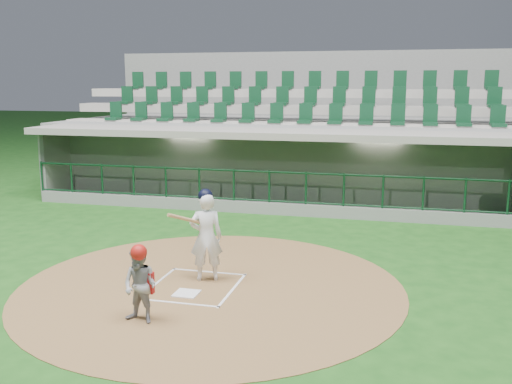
# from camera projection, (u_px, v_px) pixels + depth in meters

# --- Properties ---
(ground) EXTENTS (120.00, 120.00, 0.00)m
(ground) POSITION_uv_depth(u_px,v_px,m) (200.00, 282.00, 10.96)
(ground) COLOR #174714
(ground) RESTS_ON ground
(dirt_circle) EXTENTS (7.20, 7.20, 0.01)m
(dirt_circle) POSITION_uv_depth(u_px,v_px,m) (211.00, 286.00, 10.69)
(dirt_circle) COLOR brown
(dirt_circle) RESTS_ON ground
(home_plate) EXTENTS (0.43, 0.43, 0.02)m
(home_plate) POSITION_uv_depth(u_px,v_px,m) (186.00, 293.00, 10.29)
(home_plate) COLOR white
(home_plate) RESTS_ON dirt_circle
(batter_box_chalk) EXTENTS (1.55, 1.80, 0.01)m
(batter_box_chalk) POSITION_uv_depth(u_px,v_px,m) (194.00, 286.00, 10.67)
(batter_box_chalk) COLOR silver
(batter_box_chalk) RESTS_ON ground
(dugout_structure) EXTENTS (16.40, 3.70, 3.00)m
(dugout_structure) POSITION_uv_depth(u_px,v_px,m) (287.00, 172.00, 18.18)
(dugout_structure) COLOR slate
(dugout_structure) RESTS_ON ground
(seating_deck) EXTENTS (17.00, 6.72, 5.15)m
(seating_deck) POSITION_uv_depth(u_px,v_px,m) (299.00, 147.00, 21.07)
(seating_deck) COLOR gray
(seating_deck) RESTS_ON ground
(batter) EXTENTS (0.91, 0.95, 1.79)m
(batter) POSITION_uv_depth(u_px,v_px,m) (206.00, 235.00, 10.87)
(batter) COLOR white
(batter) RESTS_ON dirt_circle
(catcher) EXTENTS (0.65, 0.55, 1.28)m
(catcher) POSITION_uv_depth(u_px,v_px,m) (140.00, 284.00, 8.98)
(catcher) COLOR #94959A
(catcher) RESTS_ON dirt_circle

